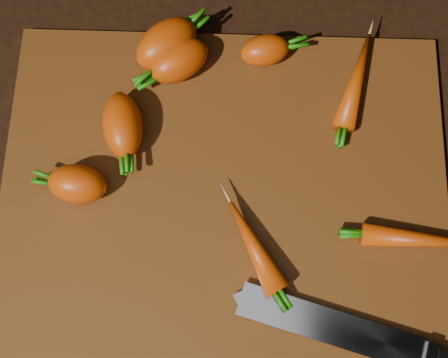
{
  "coord_description": "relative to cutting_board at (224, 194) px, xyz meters",
  "views": [
    {
      "loc": [
        0.01,
        -0.19,
        0.68
      ],
      "look_at": [
        0.0,
        0.01,
        0.03
      ],
      "focal_mm": 50.0,
      "sensor_mm": 36.0,
      "label": 1
    }
  ],
  "objects": [
    {
      "name": "cutting_board",
      "position": [
        0.0,
        0.0,
        0.0
      ],
      "size": [
        0.5,
        0.4,
        0.01
      ],
      "primitive_type": "cube",
      "color": "brown",
      "rests_on": "ground"
    },
    {
      "name": "carrot_0",
      "position": [
        -0.07,
        0.17,
        0.03
      ],
      "size": [
        0.09,
        0.09,
        0.05
      ],
      "primitive_type": "ellipsoid",
      "rotation": [
        0.0,
        0.0,
        0.75
      ],
      "color": "#CB3F04",
      "rests_on": "cutting_board"
    },
    {
      "name": "carrot_7",
      "position": [
        0.03,
        -0.06,
        0.02
      ],
      "size": [
        0.08,
        0.11,
        0.03
      ],
      "primitive_type": "ellipsoid",
      "rotation": [
        0.0,
        0.0,
        2.07
      ],
      "color": "#CB3F04",
      "rests_on": "cutting_board"
    },
    {
      "name": "carrot_3",
      "position": [
        -0.06,
        0.15,
        0.03
      ],
      "size": [
        0.09,
        0.08,
        0.05
      ],
      "primitive_type": "ellipsoid",
      "rotation": [
        0.0,
        0.0,
        3.74
      ],
      "color": "#CB3F04",
      "rests_on": "cutting_board"
    },
    {
      "name": "ground",
      "position": [
        0.0,
        0.0,
        -0.01
      ],
      "size": [
        2.0,
        2.0,
        0.01
      ],
      "primitive_type": "cube",
      "color": "black"
    },
    {
      "name": "carrot_6",
      "position": [
        0.22,
        -0.05,
        0.02
      ],
      "size": [
        0.14,
        0.03,
        0.02
      ],
      "primitive_type": "ellipsoid",
      "rotation": [
        0.0,
        0.0,
        -0.06
      ],
      "color": "#CB3F04",
      "rests_on": "cutting_board"
    },
    {
      "name": "carrot_2",
      "position": [
        -0.12,
        0.07,
        0.03
      ],
      "size": [
        0.06,
        0.08,
        0.04
      ],
      "primitive_type": "ellipsoid",
      "rotation": [
        0.0,
        0.0,
        -1.39
      ],
      "color": "#CB3F04",
      "rests_on": "cutting_board"
    },
    {
      "name": "carrot_4",
      "position": [
        0.04,
        0.17,
        0.02
      ],
      "size": [
        0.06,
        0.05,
        0.04
      ],
      "primitive_type": "ellipsoid",
      "rotation": [
        0.0,
        0.0,
        0.25
      ],
      "color": "#CB3F04",
      "rests_on": "cutting_board"
    },
    {
      "name": "knife",
      "position": [
        0.13,
        -0.15,
        0.01
      ],
      "size": [
        0.32,
        0.11,
        0.02
      ],
      "rotation": [
        0.0,
        0.0,
        -0.27
      ],
      "color": "gray",
      "rests_on": "cutting_board"
    },
    {
      "name": "carrot_1",
      "position": [
        -0.16,
        -0.0,
        0.03
      ],
      "size": [
        0.07,
        0.05,
        0.04
      ],
      "primitive_type": "ellipsoid",
      "rotation": [
        0.0,
        0.0,
        3.02
      ],
      "color": "#CB3F04",
      "rests_on": "cutting_board"
    },
    {
      "name": "carrot_5",
      "position": [
        0.15,
        0.14,
        0.02
      ],
      "size": [
        0.06,
        0.13,
        0.03
      ],
      "primitive_type": "ellipsoid",
      "rotation": [
        0.0,
        0.0,
        1.29
      ],
      "color": "#CB3F04",
      "rests_on": "cutting_board"
    }
  ]
}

